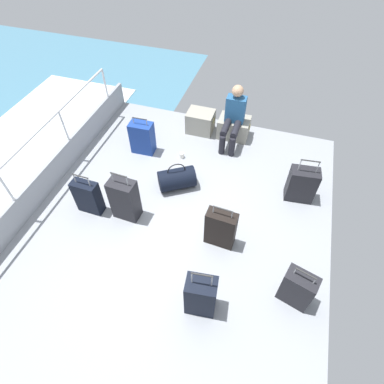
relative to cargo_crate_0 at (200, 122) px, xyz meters
name	(u,v)px	position (x,y,z in m)	size (l,w,h in m)	color
ground_plane	(179,220)	(0.30, -2.16, -0.24)	(4.40, 5.20, 0.06)	gray
gunwale_port	(49,177)	(-1.87, -2.16, 0.02)	(0.06, 5.20, 0.45)	gray
railing_port	(36,151)	(-1.87, -2.16, 0.57)	(0.04, 4.20, 1.02)	silver
cargo_crate_0	(200,122)	(0.00, 0.00, 0.00)	(0.53, 0.40, 0.41)	gray
cargo_crate_1	(234,127)	(0.64, 0.04, -0.02)	(0.60, 0.42, 0.38)	gray
passenger_seated	(234,116)	(0.64, -0.14, 0.36)	(0.34, 0.66, 1.08)	#26598C
suitcase_0	(221,229)	(0.98, -2.35, 0.10)	(0.42, 0.22, 0.74)	black
suitcase_1	(297,288)	(2.05, -2.88, 0.07)	(0.42, 0.31, 0.66)	black
suitcase_2	(88,197)	(-1.03, -2.38, 0.08)	(0.39, 0.19, 0.73)	black
suitcase_3	(125,199)	(-0.46, -2.30, 0.14)	(0.39, 0.26, 0.87)	black
suitcase_4	(201,295)	(0.99, -3.32, 0.10)	(0.38, 0.29, 0.84)	black
suitcase_5	(142,138)	(-0.81, -0.88, 0.09)	(0.41, 0.26, 0.70)	navy
suitcase_6	(302,184)	(1.96, -1.18, 0.08)	(0.45, 0.29, 0.79)	black
duffel_bag	(177,179)	(0.06, -1.53, -0.03)	(0.67, 0.60, 0.50)	black
paper_cup	(182,155)	(-0.09, -0.85, -0.16)	(0.08, 0.08, 0.10)	white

